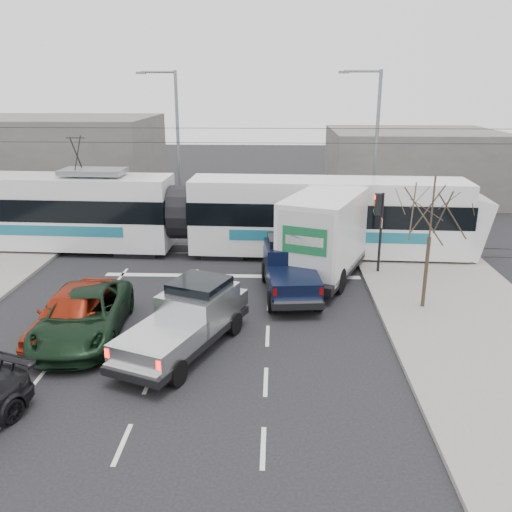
{
  "coord_description": "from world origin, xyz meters",
  "views": [
    {
      "loc": [
        1.94,
        -16.9,
        8.32
      ],
      "look_at": [
        1.17,
        3.39,
        1.8
      ],
      "focal_mm": 38.0,
      "sensor_mm": 36.0,
      "label": 1
    }
  ],
  "objects_px": {
    "street_lamp_near": "(373,143)",
    "traffic_signal": "(379,216)",
    "bare_tree": "(432,213)",
    "silver_pickup": "(189,318)",
    "green_car": "(83,315)",
    "red_car": "(74,312)",
    "box_truck": "(328,235)",
    "street_lamp_far": "(175,138)",
    "navy_pickup": "(289,267)",
    "tram": "(180,213)"
  },
  "relations": [
    {
      "from": "navy_pickup",
      "to": "green_car",
      "type": "xyz_separation_m",
      "value": [
        -7.08,
        -4.41,
        -0.3
      ]
    },
    {
      "from": "tram",
      "to": "navy_pickup",
      "type": "distance_m",
      "value": 7.7
    },
    {
      "from": "traffic_signal",
      "to": "street_lamp_near",
      "type": "distance_m",
      "value": 7.91
    },
    {
      "from": "street_lamp_near",
      "to": "traffic_signal",
      "type": "bearing_deg",
      "value": -96.41
    },
    {
      "from": "red_car",
      "to": "bare_tree",
      "type": "bearing_deg",
      "value": 15.63
    },
    {
      "from": "street_lamp_far",
      "to": "box_truck",
      "type": "bearing_deg",
      "value": -48.7
    },
    {
      "from": "green_car",
      "to": "tram",
      "type": "bearing_deg",
      "value": 75.0
    },
    {
      "from": "street_lamp_far",
      "to": "box_truck",
      "type": "xyz_separation_m",
      "value": [
        8.44,
        -9.6,
        -3.25
      ]
    },
    {
      "from": "street_lamp_near",
      "to": "box_truck",
      "type": "xyz_separation_m",
      "value": [
        -3.06,
        -7.6,
        -3.25
      ]
    },
    {
      "from": "red_car",
      "to": "green_car",
      "type": "bearing_deg",
      "value": -15.68
    },
    {
      "from": "green_car",
      "to": "red_car",
      "type": "height_order",
      "value": "red_car"
    },
    {
      "from": "silver_pickup",
      "to": "box_truck",
      "type": "relative_size",
      "value": 0.76
    },
    {
      "from": "bare_tree",
      "to": "tram",
      "type": "bearing_deg",
      "value": 146.11
    },
    {
      "from": "street_lamp_near",
      "to": "tram",
      "type": "bearing_deg",
      "value": -156.38
    },
    {
      "from": "bare_tree",
      "to": "traffic_signal",
      "type": "xyz_separation_m",
      "value": [
        -1.13,
        4.0,
        -1.05
      ]
    },
    {
      "from": "box_truck",
      "to": "red_car",
      "type": "distance_m",
      "value": 11.31
    },
    {
      "from": "bare_tree",
      "to": "box_truck",
      "type": "height_order",
      "value": "bare_tree"
    },
    {
      "from": "box_truck",
      "to": "green_car",
      "type": "distance_m",
      "value": 11.1
    },
    {
      "from": "tram",
      "to": "green_car",
      "type": "relative_size",
      "value": 4.96
    },
    {
      "from": "street_lamp_near",
      "to": "red_car",
      "type": "bearing_deg",
      "value": -130.84
    },
    {
      "from": "tram",
      "to": "street_lamp_far",
      "type": "bearing_deg",
      "value": 103.75
    },
    {
      "from": "bare_tree",
      "to": "red_car",
      "type": "distance_m",
      "value": 13.12
    },
    {
      "from": "traffic_signal",
      "to": "green_car",
      "type": "relative_size",
      "value": 0.63
    },
    {
      "from": "street_lamp_near",
      "to": "navy_pickup",
      "type": "relative_size",
      "value": 1.66
    },
    {
      "from": "street_lamp_near",
      "to": "tram",
      "type": "distance_m",
      "value": 11.55
    },
    {
      "from": "bare_tree",
      "to": "silver_pickup",
      "type": "relative_size",
      "value": 0.82
    },
    {
      "from": "street_lamp_far",
      "to": "silver_pickup",
      "type": "bearing_deg",
      "value": -78.82
    },
    {
      "from": "street_lamp_near",
      "to": "green_car",
      "type": "distance_m",
      "value": 19.06
    },
    {
      "from": "bare_tree",
      "to": "traffic_signal",
      "type": "relative_size",
      "value": 1.39
    },
    {
      "from": "street_lamp_far",
      "to": "red_car",
      "type": "distance_m",
      "value": 16.72
    },
    {
      "from": "box_truck",
      "to": "bare_tree",
      "type": "bearing_deg",
      "value": -27.67
    },
    {
      "from": "street_lamp_near",
      "to": "navy_pickup",
      "type": "bearing_deg",
      "value": -115.94
    },
    {
      "from": "street_lamp_far",
      "to": "bare_tree",
      "type": "bearing_deg",
      "value": -48.88
    },
    {
      "from": "street_lamp_far",
      "to": "navy_pickup",
      "type": "xyz_separation_m",
      "value": [
        6.7,
        -11.86,
        -4.02
      ]
    },
    {
      "from": "box_truck",
      "to": "navy_pickup",
      "type": "relative_size",
      "value": 1.48
    },
    {
      "from": "bare_tree",
      "to": "street_lamp_far",
      "type": "relative_size",
      "value": 0.56
    },
    {
      "from": "street_lamp_far",
      "to": "tram",
      "type": "height_order",
      "value": "street_lamp_far"
    },
    {
      "from": "bare_tree",
      "to": "street_lamp_near",
      "type": "distance_m",
      "value": 11.58
    },
    {
      "from": "street_lamp_near",
      "to": "red_car",
      "type": "xyz_separation_m",
      "value": [
        -12.23,
        -14.15,
        -4.27
      ]
    },
    {
      "from": "bare_tree",
      "to": "red_car",
      "type": "height_order",
      "value": "bare_tree"
    },
    {
      "from": "silver_pickup",
      "to": "green_car",
      "type": "relative_size",
      "value": 1.07
    },
    {
      "from": "box_truck",
      "to": "green_car",
      "type": "xyz_separation_m",
      "value": [
        -8.81,
        -6.67,
        -1.08
      ]
    },
    {
      "from": "tram",
      "to": "box_truck",
      "type": "bearing_deg",
      "value": -21.44
    },
    {
      "from": "traffic_signal",
      "to": "box_truck",
      "type": "relative_size",
      "value": 0.45
    },
    {
      "from": "street_lamp_far",
      "to": "box_truck",
      "type": "relative_size",
      "value": 1.13
    },
    {
      "from": "street_lamp_far",
      "to": "red_car",
      "type": "bearing_deg",
      "value": -92.58
    },
    {
      "from": "street_lamp_near",
      "to": "green_car",
      "type": "xyz_separation_m",
      "value": [
        -11.87,
        -14.27,
        -4.32
      ]
    },
    {
      "from": "street_lamp_far",
      "to": "street_lamp_near",
      "type": "bearing_deg",
      "value": -9.87
    },
    {
      "from": "tram",
      "to": "red_car",
      "type": "height_order",
      "value": "tram"
    },
    {
      "from": "traffic_signal",
      "to": "box_truck",
      "type": "height_order",
      "value": "box_truck"
    }
  ]
}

